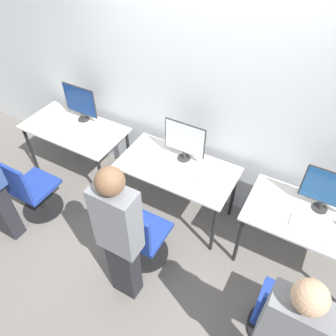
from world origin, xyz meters
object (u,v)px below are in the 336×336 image
monitor_left (80,102)px  office_chair_left (32,192)px  person_center (119,235)px  mouse_left (82,141)px  keyboard_right (314,228)px  keyboard_left (65,133)px  monitor_right (328,190)px  monitor_center (185,140)px  keyboard_center (174,171)px  mouse_center (199,181)px  office_chair_center (142,238)px  office_chair_right (280,319)px

monitor_left → office_chair_left: (-0.01, -1.01, -0.65)m
monitor_left → office_chair_left: 1.20m
monitor_left → person_center: bearing=-41.0°
mouse_left → keyboard_right: (2.60, 0.05, -0.01)m
keyboard_left → monitor_right: monitor_right is taller
keyboard_left → monitor_center: (1.44, 0.30, 0.25)m
monitor_center → keyboard_center: bearing=-90.0°
mouse_center → keyboard_right: (1.14, -0.03, -0.01)m
mouse_center → person_center: person_center is taller
mouse_left → keyboard_right: size_ratio=0.22×
keyboard_left → person_center: bearing=-32.7°
keyboard_left → monitor_right: 2.90m
keyboard_left → monitor_right: (2.87, 0.30, 0.25)m
keyboard_left → mouse_center: 1.73m
keyboard_left → office_chair_center: size_ratio=0.48×
office_chair_center → office_chair_right: size_ratio=1.00×
monitor_left → keyboard_center: monitor_left is taller
keyboard_center → office_chair_center: 0.77m
office_chair_left → mouse_left: bearing=66.3°
monitor_center → keyboard_right: (1.44, -0.27, -0.25)m
keyboard_center → keyboard_left: bearing=-177.4°
monitor_center → monitor_left: bearing=178.6°
monitor_left → mouse_left: (0.27, -0.36, -0.24)m
monitor_center → office_chair_right: size_ratio=0.54×
monitor_right → office_chair_right: 1.18m
monitor_left → keyboard_right: monitor_left is taller
mouse_center → office_chair_center: size_ratio=0.10×
office_chair_left → monitor_center: bearing=33.9°
mouse_left → keyboard_right: bearing=1.2°
mouse_center → monitor_right: size_ratio=0.19×
monitor_left → monitor_right: bearing=-0.8°
mouse_center → person_center: bearing=-104.0°
monitor_center → keyboard_right: bearing=-10.7°
monitor_left → office_chair_right: bearing=-19.7°
monitor_left → monitor_center: bearing=-1.4°
mouse_center → monitor_center: bearing=140.4°
office_chair_left → keyboard_left: bearing=89.2°
keyboard_left → mouse_left: 0.28m
monitor_center → office_chair_right: bearing=-34.7°
mouse_center → office_chair_center: bearing=-115.2°
keyboard_left → office_chair_center: (1.43, -0.58, -0.41)m
office_chair_right → office_chair_left: bearing=179.6°
monitor_left → office_chair_right: (2.87, -1.03, -0.65)m
keyboard_left → mouse_left: bearing=-5.1°
person_center → keyboard_left: bearing=147.3°
monitor_left → monitor_center: same height
person_center → monitor_right: bearing=41.9°
mouse_left → person_center: size_ratio=0.05×
monitor_center → keyboard_center: 0.34m
monitor_center → keyboard_right: 1.48m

